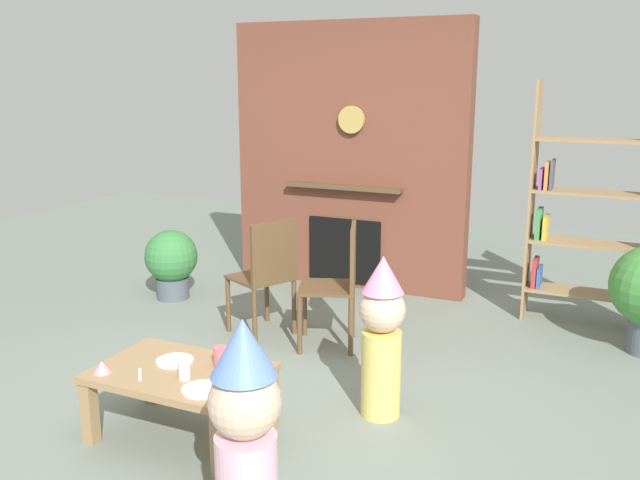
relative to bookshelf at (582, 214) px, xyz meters
The scene contains 18 objects.
ground_plane 2.95m from the bookshelf, 121.56° to the right, with size 12.00×12.00×0.00m, color gray.
brick_fireplace_feature 2.06m from the bookshelf, behind, with size 2.20×0.28×2.40m.
bookshelf is the anchor object (origin of this frame).
coffee_table 3.36m from the bookshelf, 122.88° to the right, with size 0.90×0.61×0.39m.
paper_cup_near_left 3.36m from the bookshelf, 120.74° to the right, with size 0.06×0.06×0.10m, color silver.
paper_cup_near_right 3.14m from the bookshelf, 121.41° to the right, with size 0.08×0.08×0.11m, color #E5666B.
paper_cup_center 3.00m from the bookshelf, 121.15° to the right, with size 0.07×0.07×0.09m, color #E5666B.
paper_cup_far_left 3.11m from the bookshelf, 119.38° to the right, with size 0.08×0.08×0.09m, color #E5666B.
paper_cup_far_right 3.21m from the bookshelf, 116.36° to the right, with size 0.06×0.06×0.10m, color #669EE0.
paper_plate_front 3.33m from the bookshelf, 124.88° to the right, with size 0.21×0.21×0.01m, color white.
paper_plate_rear 3.36m from the bookshelf, 117.74° to the right, with size 0.21×0.21×0.01m, color white.
birthday_cake_slice 3.70m from the bookshelf, 125.85° to the right, with size 0.10×0.10×0.06m, color pink.
table_fork 3.54m from the bookshelf, 123.77° to the right, with size 0.15×0.02×0.01m, color silver.
child_with_cone_hat 3.64m from the bookshelf, 105.51° to the right, with size 0.29×0.29×1.04m.
child_in_pink 2.32m from the bookshelf, 112.99° to the right, with size 0.26×0.26×0.95m.
dining_chair_left 2.47m from the bookshelf, 148.27° to the right, with size 0.54×0.54×0.90m.
dining_chair_middle 1.99m from the bookshelf, 140.79° to the right, with size 0.51×0.51×0.90m.
potted_plant_short 3.44m from the bookshelf, 165.84° to the right, with size 0.46×0.46×0.61m.
Camera 1 is at (1.76, -3.15, 1.92)m, focal length 38.25 mm.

